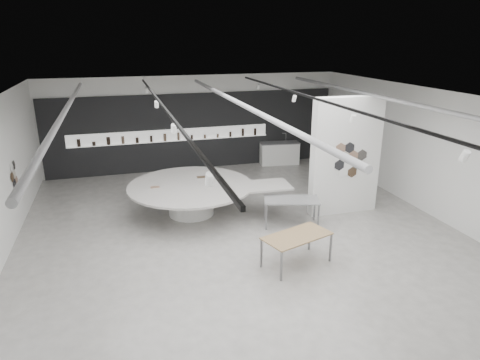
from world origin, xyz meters
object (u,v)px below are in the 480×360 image
object	(u,v)px
sample_table_stone	(291,201)
kitchen_counter	(279,153)
partition_column	(346,156)
sample_table_wood	(297,237)
display_island	(193,195)

from	to	relation	value
sample_table_stone	kitchen_counter	world-z (taller)	kitchen_counter
partition_column	sample_table_stone	xyz separation A→B (m)	(-1.94, -0.50, -1.06)
kitchen_counter	partition_column	bearing A→B (deg)	-83.40
partition_column	sample_table_wood	bearing A→B (deg)	-135.50
sample_table_wood	partition_column	bearing A→B (deg)	44.50
partition_column	sample_table_stone	size ratio (longest dim) A/B	2.09
partition_column	sample_table_wood	world-z (taller)	partition_column
sample_table_wood	kitchen_counter	size ratio (longest dim) A/B	1.05
kitchen_counter	sample_table_wood	bearing A→B (deg)	-101.54
partition_column	sample_table_wood	size ratio (longest dim) A/B	1.98
partition_column	display_island	bearing A→B (deg)	166.24
sample_table_stone	kitchen_counter	xyz separation A→B (m)	(1.98, 6.01, -0.26)
display_island	sample_table_wood	world-z (taller)	display_island
partition_column	kitchen_counter	distance (m)	5.67
sample_table_wood	sample_table_stone	size ratio (longest dim) A/B	1.06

